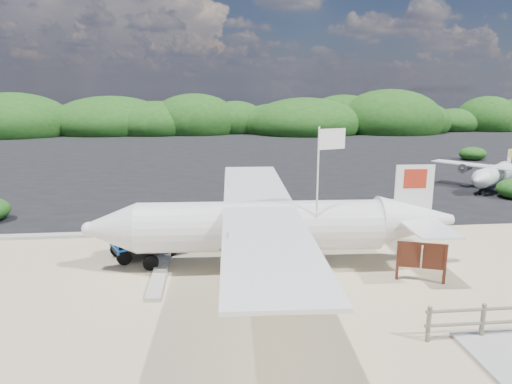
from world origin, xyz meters
The scene contains 12 objects.
ground centered at (0.00, 0.00, 0.00)m, with size 160.00×160.00×0.00m, color beige.
asphalt_apron centered at (0.00, 30.00, 0.00)m, with size 90.00×50.00×0.04m, color #B2B2B2, non-canonical shape.
lagoon centered at (-9.00, 1.50, 0.00)m, with size 9.00×7.00×0.40m, color #B2B2B2, non-canonical shape.
vegetation_band centered at (0.00, 55.00, 0.00)m, with size 124.00×8.00×4.40m, color #B2B2B2, non-canonical shape.
baggage_cart centered at (-5.31, 2.21, 0.00)m, with size 2.61×1.49×1.31m, color blue, non-canonical shape.
flagpole centered at (1.05, -0.31, 0.00)m, with size 1.06×0.44×5.30m, color white, non-canonical shape.
signboard centered at (4.54, -1.27, 0.00)m, with size 1.75×0.16×1.44m, color #552718, non-canonical shape.
crew_a centered at (-0.26, 1.65, 0.85)m, with size 0.62×0.41×1.70m, color navy.
crew_b centered at (0.19, 2.58, 0.83)m, with size 0.81×0.63×1.66m, color navy.
crew_c centered at (-0.18, 4.58, 0.78)m, with size 0.91×0.38×1.56m, color navy.
aircraft_large centered at (11.61, 20.82, 0.00)m, with size 16.27×16.27×4.88m, color #B2B2B2, non-canonical shape.
aircraft_small centered at (-9.88, 29.12, 0.00)m, with size 6.66×6.66×2.40m, color #B2B2B2, non-canonical shape.
Camera 1 is at (-2.60, -15.38, 6.51)m, focal length 32.00 mm.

